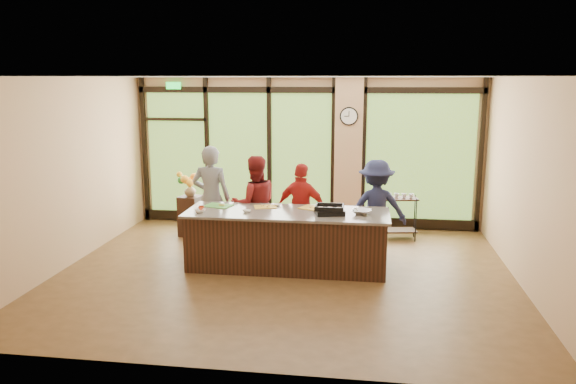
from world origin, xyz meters
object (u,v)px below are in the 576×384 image
(cook_right, at_px, (376,208))
(bar_cart, at_px, (399,212))
(roasting_pan, at_px, (329,212))
(cook_left, at_px, (211,198))
(flower_stand, at_px, (191,216))
(island_base, at_px, (287,241))

(cook_right, height_order, bar_cart, cook_right)
(bar_cart, bearing_deg, roasting_pan, -130.33)
(cook_left, xyz_separation_m, flower_stand, (-0.64, 0.80, -0.54))
(cook_right, relative_size, flower_stand, 2.12)
(cook_left, relative_size, cook_right, 1.12)
(cook_right, xyz_separation_m, roasting_pan, (-0.72, -0.96, 0.14))
(island_base, distance_m, roasting_pan, 0.85)
(cook_left, height_order, roasting_pan, cook_left)
(cook_right, distance_m, roasting_pan, 1.21)
(island_base, bearing_deg, roasting_pan, -7.93)
(cook_right, distance_m, bar_cart, 1.18)
(cook_left, distance_m, flower_stand, 1.16)
(cook_left, xyz_separation_m, cook_right, (2.84, 0.09, -0.10))
(flower_stand, height_order, bar_cart, bar_cart)
(island_base, distance_m, cook_right, 1.69)
(cook_right, bearing_deg, roasting_pan, 44.17)
(island_base, relative_size, cook_right, 1.88)
(island_base, distance_m, bar_cart, 2.66)
(cook_left, xyz_separation_m, roasting_pan, (2.12, -0.87, 0.03))
(cook_left, relative_size, flower_stand, 2.39)
(bar_cart, bearing_deg, cook_left, -170.81)
(cook_right, bearing_deg, flower_stand, -20.32)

